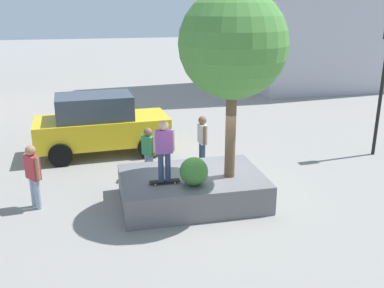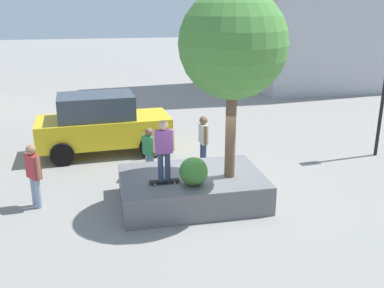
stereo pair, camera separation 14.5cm
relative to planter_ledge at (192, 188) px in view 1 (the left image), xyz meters
The scene contains 10 objects.
ground_plane 0.71m from the planter_ledge, 25.91° to the left, with size 120.00×120.00×0.00m, color gray.
planter_ledge is the anchor object (origin of this frame).
plaza_tree 4.03m from the planter_ledge, 15.35° to the right, with size 2.75×2.75×4.90m.
boxwood_shrub 1.00m from the planter_ledge, 98.47° to the right, with size 0.74×0.74×0.74m, color #3D7A33.
skateboard 1.02m from the planter_ledge, 154.25° to the right, with size 0.80×0.23×0.07m.
skateboarder 1.68m from the planter_ledge, 154.25° to the right, with size 0.55×0.25×1.63m.
taxi_cab 5.34m from the planter_ledge, 116.28° to the left, with size 4.83×2.43×2.20m.
bystander_watching 4.27m from the planter_ledge, behind, with size 0.45×0.50×1.77m.
pedestrian_crossing 2.21m from the planter_ledge, 116.18° to the left, with size 0.41×0.48×1.66m.
passerby_with_bag 2.80m from the planter_ledge, 70.07° to the left, with size 0.27×0.60×1.76m.
Camera 1 is at (-2.95, -10.98, 5.28)m, focal length 40.47 mm.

